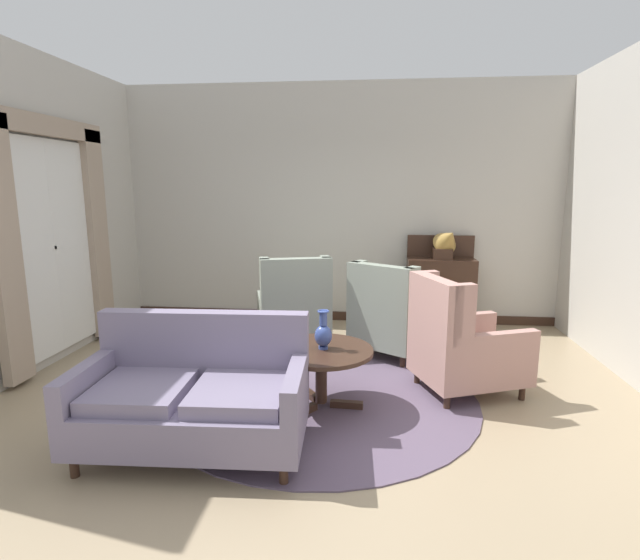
# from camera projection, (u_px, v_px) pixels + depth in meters

# --- Properties ---
(ground) EXTENTS (8.35, 8.35, 0.00)m
(ground) POSITION_uv_depth(u_px,v_px,m) (315.00, 412.00, 4.15)
(ground) COLOR #9E896B
(wall_back) EXTENTS (6.12, 0.08, 3.23)m
(wall_back) POSITION_uv_depth(u_px,v_px,m) (340.00, 205.00, 6.75)
(wall_back) COLOR #BCB7AD
(wall_back) RESTS_ON ground
(wall_left) EXTENTS (0.08, 4.16, 3.23)m
(wall_left) POSITION_uv_depth(u_px,v_px,m) (36.00, 212.00, 5.03)
(wall_left) COLOR #BCB7AD
(wall_left) RESTS_ON ground
(baseboard_back) EXTENTS (5.96, 0.03, 0.12)m
(baseboard_back) POSITION_uv_depth(u_px,v_px,m) (339.00, 316.00, 6.99)
(baseboard_back) COLOR #382319
(baseboard_back) RESTS_ON ground
(area_rug) EXTENTS (2.83, 2.83, 0.01)m
(area_rug) POSITION_uv_depth(u_px,v_px,m) (319.00, 397.00, 4.45)
(area_rug) COLOR #5B4C60
(area_rug) RESTS_ON ground
(window_with_curtains) EXTENTS (0.12, 1.85, 2.52)m
(window_with_curtains) POSITION_uv_depth(u_px,v_px,m) (55.00, 233.00, 5.18)
(window_with_curtains) COLOR silver
(coffee_table) EXTENTS (0.88, 0.88, 0.53)m
(coffee_table) POSITION_uv_depth(u_px,v_px,m) (321.00, 359.00, 4.17)
(coffee_table) COLOR #382319
(coffee_table) RESTS_ON ground
(porcelain_vase) EXTENTS (0.15, 0.15, 0.33)m
(porcelain_vase) POSITION_uv_depth(u_px,v_px,m) (323.00, 333.00, 4.12)
(porcelain_vase) COLOR #384C93
(porcelain_vase) RESTS_ON coffee_table
(settee) EXTENTS (1.62, 0.92, 0.95)m
(settee) POSITION_uv_depth(u_px,v_px,m) (195.00, 397.00, 3.52)
(settee) COLOR slate
(settee) RESTS_ON ground
(armchair_back_corner) EXTENTS (0.99, 1.03, 1.11)m
(armchair_back_corner) POSITION_uv_depth(u_px,v_px,m) (294.00, 311.00, 5.70)
(armchair_back_corner) COLOR gray
(armchair_back_corner) RESTS_ON ground
(armchair_near_sideboard) EXTENTS (1.09, 1.11, 1.06)m
(armchair_near_sideboard) POSITION_uv_depth(u_px,v_px,m) (391.00, 317.00, 5.46)
(armchair_near_sideboard) COLOR gray
(armchair_near_sideboard) RESTS_ON ground
(armchair_far_left) EXTENTS (1.11, 1.01, 1.10)m
(armchair_far_left) POSITION_uv_depth(u_px,v_px,m) (460.00, 346.00, 4.46)
(armchair_far_left) COLOR tan
(armchair_far_left) RESTS_ON ground
(sideboard) EXTENTS (0.88, 0.38, 1.23)m
(sideboard) POSITION_uv_depth(u_px,v_px,m) (440.00, 289.00, 6.52)
(sideboard) COLOR #382319
(sideboard) RESTS_ON ground
(gramophone) EXTENTS (0.42, 0.48, 0.49)m
(gramophone) POSITION_uv_depth(u_px,v_px,m) (447.00, 242.00, 6.31)
(gramophone) COLOR #382319
(gramophone) RESTS_ON sideboard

